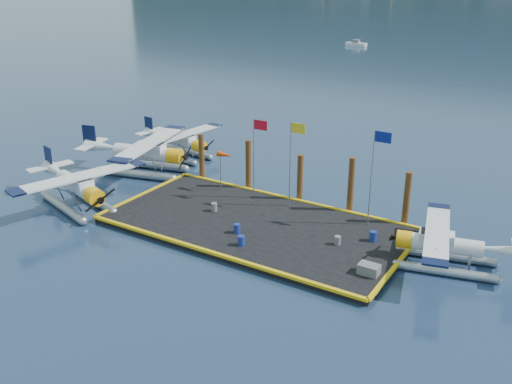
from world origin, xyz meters
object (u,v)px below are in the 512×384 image
seaplane_b (146,155)px  piling_4 (407,200)px  drum_1 (237,228)px  flagpole_yellow (293,152)px  piling_3 (351,187)px  piling_2 (300,180)px  drum_0 (214,207)px  flagpole_red (256,147)px  drum_4 (373,236)px  windsock (225,156)px  drum_3 (241,241)px  flagpole_blue (375,164)px  piling_0 (202,158)px  crate (369,269)px  seaplane_a (79,189)px  drum_2 (338,240)px  seaplane_c (182,143)px  piling_1 (248,166)px  seaplane_d (442,247)px

seaplane_b → piling_4: bearing=78.8°
seaplane_b → drum_1: bearing=50.9°
flagpole_yellow → piling_3: (3.80, 1.60, -2.36)m
piling_2 → piling_4: 8.00m
drum_0 → piling_4: bearing=23.5°
flagpole_red → piling_2: 4.07m
drum_4 → piling_4: size_ratio=0.16×
piling_3 → windsock: bearing=-170.5°
drum_3 → piling_3: 9.44m
drum_4 → drum_0: bearing=-172.5°
flagpole_blue → seaplane_b: bearing=178.4°
seaplane_b → piling_3: piling_3 is taller
seaplane_b → drum_4: 21.47m
piling_0 → piling_2: piling_0 is taller
windsock → piling_4: size_ratio=0.78×
crate → windsock: 15.54m
drum_1 → flagpole_blue: size_ratio=0.09×
seaplane_a → drum_2: size_ratio=17.63×
piling_2 → piling_4: piling_4 is taller
seaplane_c → flagpole_yellow: 15.76m
seaplane_c → piling_3: piling_3 is taller
flagpole_blue → piling_3: flagpole_blue is taller
drum_2 → flagpole_red: size_ratio=0.09×
drum_4 → flagpole_yellow: size_ratio=0.10×
seaplane_b → piling_4: (22.09, 1.03, 0.35)m
flagpole_yellow → piling_1: size_ratio=1.48×
flagpole_blue → piling_4: size_ratio=1.62×
drum_0 → flagpole_blue: 11.57m
seaplane_b → crate: bearing=59.4°
flagpole_red → flagpole_blue: bearing=-0.0°
seaplane_b → crate: size_ratio=9.12×
seaplane_b → drum_0: bearing=53.4°
seaplane_b → flagpole_yellow: bearing=73.8°
piling_4 → flagpole_blue: bearing=-138.4°
seaplane_c → flagpole_red: (11.42, -5.54, 3.03)m
flagpole_blue → piling_0: 15.51m
drum_0 → drum_2: (9.55, -0.16, -0.02)m
drum_0 → drum_3: (4.51, -3.40, 0.02)m
flagpole_blue → piling_3: 3.72m
drum_2 → piling_0: piling_0 is taller
drum_2 → drum_4: size_ratio=0.87×
seaplane_c → piling_3: size_ratio=2.07×
flagpole_yellow → piling_1: flagpole_yellow is taller
flagpole_yellow → drum_3: bearing=-87.8°
flagpole_yellow → flagpole_blue: size_ratio=0.95×
seaplane_d → piling_4: (-3.51, 4.14, 0.67)m
drum_2 → crate: crate is taller
drum_0 → drum_3: size_ratio=0.95×
drum_1 → crate: drum_1 is taller
windsock → piling_1: 2.21m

